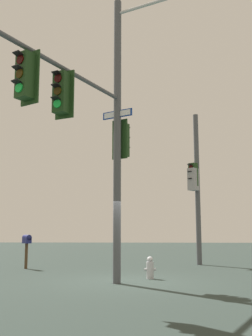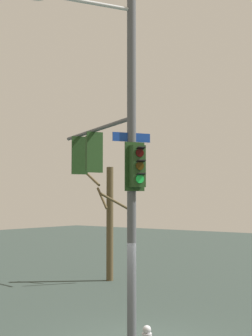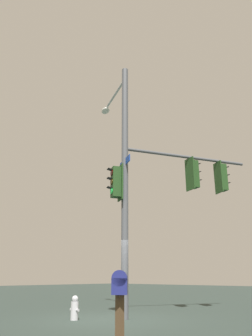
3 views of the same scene
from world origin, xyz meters
name	(u,v)px [view 2 (image 2 of 3)]	position (x,y,z in m)	size (l,w,h in m)	color
main_signal_pole_assembly	(111,149)	(0.72, 1.39, 5.09)	(5.20, 5.38, 9.28)	#4C4F54
bare_tree_behind_pole	(109,220)	(7.10, 6.79, 2.71)	(1.78, 2.47, 5.10)	brown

